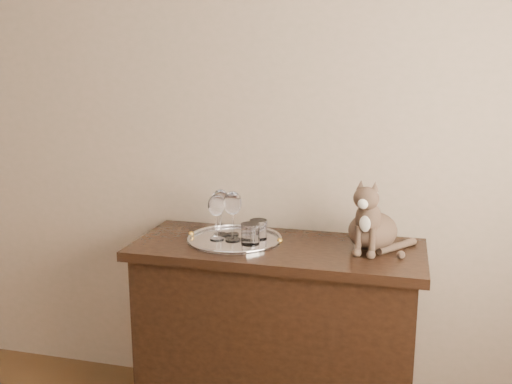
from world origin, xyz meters
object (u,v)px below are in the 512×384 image
at_px(tumbler_a, 250,234).
at_px(cat, 374,213).
at_px(tumbler_c, 258,230).
at_px(sideboard, 276,339).
at_px(wine_glass_d, 233,216).
at_px(wine_glass_b, 233,215).
at_px(wine_glass_a, 221,212).
at_px(tray, 235,240).
at_px(wine_glass_c, 217,217).

distance_m(tumbler_a, cat, 0.51).
bearing_deg(tumbler_c, sideboard, -22.45).
bearing_deg(sideboard, wine_glass_d, -179.72).
relative_size(sideboard, wine_glass_b, 6.94).
bearing_deg(tumbler_c, wine_glass_a, 174.37).
distance_m(tumbler_c, cat, 0.48).
relative_size(tray, wine_glass_a, 1.98).
distance_m(wine_glass_b, wine_glass_d, 0.08).
xyz_separation_m(sideboard, cat, (0.38, 0.05, 0.57)).
xyz_separation_m(wine_glass_b, wine_glass_d, (0.02, -0.08, 0.02)).
bearing_deg(cat, wine_glass_b, -169.50).
xyz_separation_m(wine_glass_d, cat, (0.57, 0.05, 0.04)).
height_order(sideboard, tray, tray).
bearing_deg(cat, tumbler_a, -156.65).
bearing_deg(cat, tray, -162.77).
relative_size(wine_glass_d, tumbler_a, 2.41).
bearing_deg(wine_glass_d, tumbler_a, -23.92).
height_order(wine_glass_a, tumbler_a, wine_glass_a).
xyz_separation_m(wine_glass_a, tumbler_a, (0.16, -0.09, -0.06)).
bearing_deg(tumbler_c, tumbler_a, -100.79).
bearing_deg(sideboard, tumbler_a, -159.36).
relative_size(sideboard, tray, 3.00).
relative_size(wine_glass_a, cat, 0.68).
xyz_separation_m(tray, wine_glass_b, (-0.03, 0.07, 0.09)).
distance_m(tray, wine_glass_b, 0.12).
distance_m(tray, wine_glass_a, 0.14).
height_order(wine_glass_c, wine_glass_d, wine_glass_d).
relative_size(wine_glass_c, wine_glass_d, 0.92).
bearing_deg(wine_glass_a, tray, -31.59).
bearing_deg(tumbler_a, wine_glass_a, 149.31).
bearing_deg(wine_glass_d, wine_glass_c, -175.95).
distance_m(tray, cat, 0.59).
bearing_deg(sideboard, wine_glass_b, 160.73).
bearing_deg(tray, sideboard, -2.18).
relative_size(tumbler_a, cat, 0.29).
height_order(sideboard, tumbler_c, tumbler_c).
bearing_deg(wine_glass_b, tray, -66.92).
xyz_separation_m(sideboard, wine_glass_d, (-0.19, -0.00, 0.54)).
bearing_deg(tumbler_c, wine_glass_d, -159.38).
bearing_deg(wine_glass_c, wine_glass_a, 91.70).
bearing_deg(wine_glass_a, wine_glass_d, -37.85).
distance_m(wine_glass_d, cat, 0.58).
relative_size(sideboard, wine_glass_a, 5.93).
bearing_deg(cat, wine_glass_c, -162.16).
relative_size(wine_glass_b, wine_glass_d, 0.82).
xyz_separation_m(sideboard, wine_glass_c, (-0.26, -0.01, 0.53)).
xyz_separation_m(wine_glass_b, tumbler_c, (0.12, -0.04, -0.04)).
height_order(tumbler_a, tumbler_c, tumbler_a).
relative_size(wine_glass_a, wine_glass_c, 1.04).
bearing_deg(sideboard, tumbler_c, 157.55).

